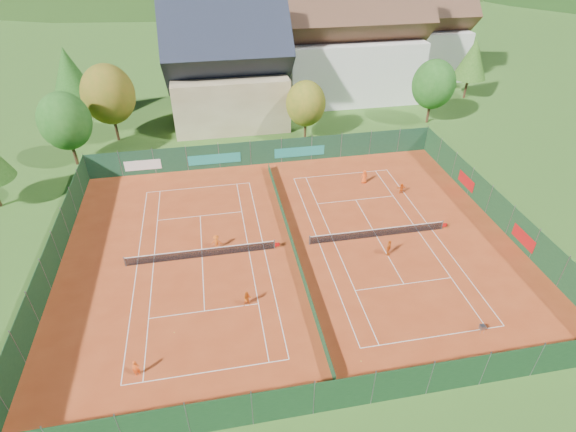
{
  "coord_description": "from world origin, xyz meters",
  "views": [
    {
      "loc": [
        -6.14,
        -30.87,
        25.33
      ],
      "look_at": [
        0.0,
        2.0,
        2.0
      ],
      "focal_mm": 28.0,
      "sensor_mm": 36.0,
      "label": 1
    }
  ],
  "objects_px": {
    "hotel_block_a": "(351,49)",
    "player_left_near": "(136,369)",
    "ball_hopper": "(482,327)",
    "player_left_far": "(216,242)",
    "player_right_near": "(389,248)",
    "chalet": "(228,73)",
    "hotel_block_b": "(416,37)",
    "player_right_far_b": "(401,188)",
    "player_right_far_a": "(364,177)",
    "player_left_mid": "(247,299)"
  },
  "relations": [
    {
      "from": "ball_hopper",
      "to": "player_right_near",
      "type": "height_order",
      "value": "player_right_near"
    },
    {
      "from": "chalet",
      "to": "player_right_far_b",
      "type": "distance_m",
      "value": 28.88
    },
    {
      "from": "hotel_block_b",
      "to": "player_left_near",
      "type": "distance_m",
      "value": 69.96
    },
    {
      "from": "player_left_far",
      "to": "player_right_far_a",
      "type": "distance_m",
      "value": 18.64
    },
    {
      "from": "player_right_far_b",
      "to": "ball_hopper",
      "type": "bearing_deg",
      "value": 88.97
    },
    {
      "from": "player_right_far_a",
      "to": "player_right_far_b",
      "type": "bearing_deg",
      "value": 137.91
    },
    {
      "from": "player_right_near",
      "to": "player_right_far_a",
      "type": "distance_m",
      "value": 12.39
    },
    {
      "from": "player_left_mid",
      "to": "player_left_far",
      "type": "height_order",
      "value": "player_left_far"
    },
    {
      "from": "hotel_block_a",
      "to": "player_left_near",
      "type": "height_order",
      "value": "hotel_block_a"
    },
    {
      "from": "hotel_block_a",
      "to": "player_left_far",
      "type": "xyz_separation_m",
      "value": [
        -22.64,
        -34.93,
        -6.68
      ]
    },
    {
      "from": "player_left_far",
      "to": "player_right_far_b",
      "type": "bearing_deg",
      "value": -153.92
    },
    {
      "from": "ball_hopper",
      "to": "player_left_near",
      "type": "bearing_deg",
      "value": 178.01
    },
    {
      "from": "player_left_far",
      "to": "player_right_near",
      "type": "bearing_deg",
      "value": 175.75
    },
    {
      "from": "player_right_far_a",
      "to": "hotel_block_a",
      "type": "bearing_deg",
      "value": -103.7
    },
    {
      "from": "hotel_block_a",
      "to": "player_left_near",
      "type": "xyz_separation_m",
      "value": [
        -28.46,
        -47.28,
        -6.71
      ]
    },
    {
      "from": "player_left_near",
      "to": "player_right_far_a",
      "type": "xyz_separation_m",
      "value": [
        22.38,
        20.89,
        0.1
      ]
    },
    {
      "from": "player_left_mid",
      "to": "player_right_far_b",
      "type": "bearing_deg",
      "value": 32.35
    },
    {
      "from": "hotel_block_a",
      "to": "player_left_near",
      "type": "bearing_deg",
      "value": -121.04
    },
    {
      "from": "ball_hopper",
      "to": "player_right_far_b",
      "type": "xyz_separation_m",
      "value": [
        1.65,
        18.91,
        0.04
      ]
    },
    {
      "from": "hotel_block_b",
      "to": "player_left_mid",
      "type": "height_order",
      "value": "hotel_block_b"
    },
    {
      "from": "chalet",
      "to": "player_right_far_b",
      "type": "bearing_deg",
      "value": -55.21
    },
    {
      "from": "ball_hopper",
      "to": "chalet",
      "type": "bearing_deg",
      "value": 108.96
    },
    {
      "from": "player_left_far",
      "to": "player_right_near",
      "type": "distance_m",
      "value": 15.15
    },
    {
      "from": "player_left_far",
      "to": "player_right_far_b",
      "type": "distance_m",
      "value": 20.57
    },
    {
      "from": "hotel_block_b",
      "to": "player_right_near",
      "type": "height_order",
      "value": "hotel_block_b"
    },
    {
      "from": "chalet",
      "to": "hotel_block_a",
      "type": "relative_size",
      "value": 0.75
    },
    {
      "from": "player_right_far_a",
      "to": "hotel_block_b",
      "type": "bearing_deg",
      "value": -121.01
    },
    {
      "from": "player_left_far",
      "to": "player_right_far_a",
      "type": "height_order",
      "value": "player_right_far_a"
    },
    {
      "from": "chalet",
      "to": "hotel_block_b",
      "type": "xyz_separation_m",
      "value": [
        33.0,
        14.0,
        -0.01
      ]
    },
    {
      "from": "hotel_block_a",
      "to": "player_right_near",
      "type": "distance_m",
      "value": 39.99
    },
    {
      "from": "hotel_block_a",
      "to": "ball_hopper",
      "type": "relative_size",
      "value": 27.0
    },
    {
      "from": "ball_hopper",
      "to": "player_right_far_b",
      "type": "distance_m",
      "value": 18.98
    },
    {
      "from": "chalet",
      "to": "player_right_near",
      "type": "relative_size",
      "value": 10.4
    },
    {
      "from": "player_left_near",
      "to": "player_left_far",
      "type": "bearing_deg",
      "value": 56.06
    },
    {
      "from": "hotel_block_a",
      "to": "player_right_far_a",
      "type": "distance_m",
      "value": 27.88
    },
    {
      "from": "ball_hopper",
      "to": "player_right_far_a",
      "type": "relative_size",
      "value": 0.52
    },
    {
      "from": "player_left_far",
      "to": "player_left_near",
      "type": "bearing_deg",
      "value": 74.67
    },
    {
      "from": "player_left_far",
      "to": "hotel_block_b",
      "type": "bearing_deg",
      "value": -120.58
    },
    {
      "from": "player_left_mid",
      "to": "player_left_far",
      "type": "bearing_deg",
      "value": 100.38
    },
    {
      "from": "player_left_near",
      "to": "player_left_far",
      "type": "relative_size",
      "value": 0.96
    },
    {
      "from": "hotel_block_b",
      "to": "ball_hopper",
      "type": "bearing_deg",
      "value": -108.28
    },
    {
      "from": "ball_hopper",
      "to": "player_left_far",
      "type": "distance_m",
      "value": 22.39
    },
    {
      "from": "player_left_far",
      "to": "player_right_far_a",
      "type": "xyz_separation_m",
      "value": [
        16.57,
        8.54,
        0.07
      ]
    },
    {
      "from": "hotel_block_a",
      "to": "player_right_near",
      "type": "xyz_separation_m",
      "value": [
        -7.95,
        -38.63,
        -6.6
      ]
    },
    {
      "from": "player_right_near",
      "to": "player_left_near",
      "type": "bearing_deg",
      "value": 149.51
    },
    {
      "from": "chalet",
      "to": "player_left_near",
      "type": "xyz_separation_m",
      "value": [
        -9.46,
        -41.28,
        -5.95
      ]
    },
    {
      "from": "hotel_block_b",
      "to": "player_left_far",
      "type": "height_order",
      "value": "hotel_block_b"
    },
    {
      "from": "hotel_block_b",
      "to": "ball_hopper",
      "type": "distance_m",
      "value": 59.4
    },
    {
      "from": "player_left_far",
      "to": "ball_hopper",
      "type": "bearing_deg",
      "value": 153.84
    },
    {
      "from": "player_left_near",
      "to": "player_right_far_a",
      "type": "distance_m",
      "value": 30.62
    }
  ]
}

